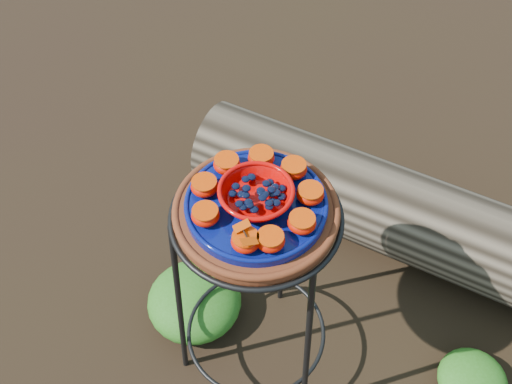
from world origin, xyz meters
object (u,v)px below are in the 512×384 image
(red_bowl, at_px, (256,196))
(cobalt_plate, at_px, (256,205))
(plant_stand, at_px, (256,296))
(driftwood_log, at_px, (420,221))
(terracotta_saucer, at_px, (256,212))

(red_bowl, bearing_deg, cobalt_plate, 0.00)
(cobalt_plate, xyz_separation_m, red_bowl, (0.00, 0.00, 0.03))
(plant_stand, distance_m, red_bowl, 0.42)
(red_bowl, height_order, driftwood_log, red_bowl)
(cobalt_plate, height_order, red_bowl, red_bowl)
(terracotta_saucer, distance_m, cobalt_plate, 0.03)
(terracotta_saucer, relative_size, red_bowl, 2.33)
(plant_stand, xyz_separation_m, driftwood_log, (0.37, 0.58, -0.20))
(terracotta_saucer, height_order, driftwood_log, terracotta_saucer)
(terracotta_saucer, relative_size, driftwood_log, 0.23)
(plant_stand, bearing_deg, red_bowl, 0.00)
(plant_stand, bearing_deg, driftwood_log, 57.56)
(terracotta_saucer, xyz_separation_m, red_bowl, (0.00, 0.00, 0.06))
(red_bowl, bearing_deg, driftwood_log, 57.56)
(plant_stand, xyz_separation_m, terracotta_saucer, (0.00, 0.00, 0.37))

